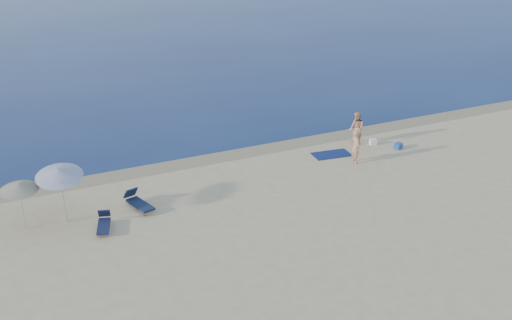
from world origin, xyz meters
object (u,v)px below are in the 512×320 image
(person_left, at_px, (356,146))
(blue_cooler, at_px, (398,146))
(umbrella_near, at_px, (59,173))
(person_right, at_px, (357,129))

(person_left, relative_size, blue_cooler, 3.98)
(umbrella_near, bearing_deg, person_left, 15.52)
(person_left, xyz_separation_m, person_right, (1.50, 2.15, 0.03))
(person_left, height_order, person_right, person_right)
(blue_cooler, bearing_deg, person_left, 165.51)
(person_left, xyz_separation_m, umbrella_near, (-14.80, 0.11, 1.32))
(person_left, distance_m, person_right, 2.63)
(blue_cooler, bearing_deg, umbrella_near, 157.05)
(blue_cooler, distance_m, umbrella_near, 18.14)
(person_left, bearing_deg, person_right, -28.82)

